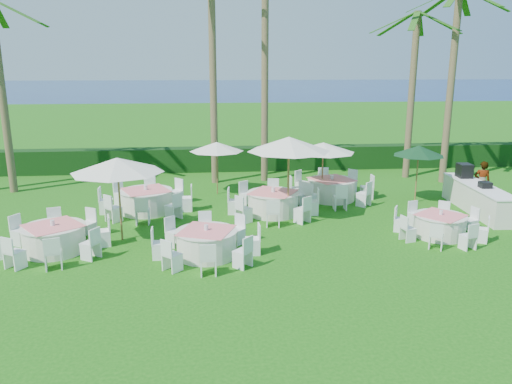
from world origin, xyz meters
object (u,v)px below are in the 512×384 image
at_px(banquet_table_b, 207,242).
at_px(umbrella_d, 323,148).
at_px(banquet_table_e, 273,202).
at_px(banquet_table_f, 331,189).
at_px(banquet_table_a, 54,238).
at_px(staff_person, 482,182).
at_px(umbrella_b, 289,144).
at_px(umbrella_c, 217,147).
at_px(umbrella_green, 419,151).
at_px(banquet_table_d, 146,200).
at_px(umbrella_a, 117,165).
at_px(banquet_table_c, 440,225).
at_px(buffet_table, 477,197).

bearing_deg(banquet_table_b, umbrella_d, 51.35).
distance_m(banquet_table_e, banquet_table_f, 3.19).
relative_size(banquet_table_a, umbrella_d, 1.24).
height_order(banquet_table_f, staff_person, staff_person).
distance_m(umbrella_b, umbrella_c, 4.53).
bearing_deg(umbrella_green, umbrella_b, -163.08).
relative_size(banquet_table_b, umbrella_c, 1.36).
bearing_deg(banquet_table_b, banquet_table_d, 115.63).
bearing_deg(umbrella_c, umbrella_a, -119.32).
height_order(banquet_table_c, umbrella_a, umbrella_a).
xyz_separation_m(banquet_table_f, umbrella_a, (-7.70, -4.14, 1.94)).
distance_m(banquet_table_e, umbrella_b, 2.36).
relative_size(banquet_table_b, umbrella_d, 1.21).
distance_m(umbrella_d, staff_person, 6.40).
bearing_deg(umbrella_b, umbrella_c, 122.91).
distance_m(banquet_table_b, umbrella_a, 3.68).
distance_m(umbrella_a, buffet_table, 13.02).
distance_m(umbrella_b, staff_person, 8.28).
bearing_deg(banquet_table_a, banquet_table_b, -9.99).
bearing_deg(banquet_table_b, banquet_table_e, 58.46).
bearing_deg(umbrella_d, banquet_table_a, -151.00).
relative_size(banquet_table_a, banquet_table_c, 1.12).
bearing_deg(banquet_table_f, umbrella_d, 167.31).
bearing_deg(umbrella_a, banquet_table_f, 28.27).
relative_size(banquet_table_d, staff_person, 2.02).
height_order(banquet_table_a, banquet_table_b, banquet_table_a).
bearing_deg(staff_person, banquet_table_f, 8.06).
relative_size(umbrella_a, umbrella_d, 1.10).
height_order(banquet_table_d, umbrella_green, umbrella_green).
distance_m(banquet_table_a, staff_person, 15.79).
height_order(banquet_table_b, banquet_table_e, banquet_table_e).
xyz_separation_m(banquet_table_d, umbrella_c, (2.68, 2.47, 1.58)).
bearing_deg(umbrella_b, banquet_table_d, 165.82).
xyz_separation_m(banquet_table_e, umbrella_d, (2.25, 1.89, 1.69)).
bearing_deg(banquet_table_f, umbrella_green, -13.17).
relative_size(banquet_table_a, banquet_table_d, 0.93).
xyz_separation_m(banquet_table_b, banquet_table_c, (7.42, 1.00, -0.03)).
distance_m(banquet_table_a, umbrella_b, 8.10).
height_order(banquet_table_b, banquet_table_f, banquet_table_f).
height_order(banquet_table_b, umbrella_green, umbrella_green).
distance_m(banquet_table_d, umbrella_d, 7.21).
relative_size(umbrella_c, umbrella_green, 0.99).
height_order(banquet_table_b, buffet_table, buffet_table).
bearing_deg(staff_person, umbrella_b, 27.95).
height_order(umbrella_a, staff_person, umbrella_a).
height_order(umbrella_a, umbrella_b, umbrella_b).
bearing_deg(umbrella_d, banquet_table_c, -60.52).
height_order(umbrella_b, staff_person, umbrella_b).
xyz_separation_m(banquet_table_c, buffet_table, (2.66, 2.62, 0.17)).
bearing_deg(umbrella_d, umbrella_c, 163.13).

